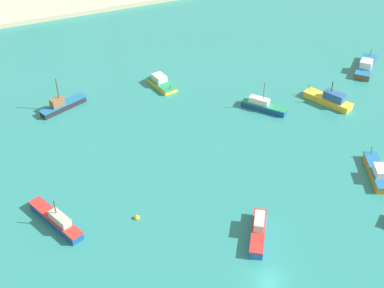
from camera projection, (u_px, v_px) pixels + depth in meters
The scene contains 10 objects.
ground at pixel (182, 153), 91.99m from camera, with size 260.00×280.00×0.50m.
fishing_boat_3 at pixel (263, 106), 102.14m from camera, with size 7.18×8.26×5.91m.
fishing_boat_4 at pixel (258, 231), 75.36m from camera, with size 6.43×8.44×2.64m.
fishing_boat_5 at pixel (161, 83), 109.41m from camera, with size 4.33×7.92×2.22m.
fishing_boat_6 at pixel (330, 99), 103.74m from camera, with size 6.49×10.00×5.06m.
fishing_boat_7 at pixel (62, 105), 102.19m from camera, with size 9.63×5.43×6.89m.
fishing_boat_8 at pixel (56, 220), 77.17m from camera, with size 6.12×11.03×4.94m.
fishing_boat_11 at pixel (366, 66), 114.79m from camera, with size 10.09×9.57×2.82m.
fishing_boat_12 at pixel (377, 172), 86.07m from camera, with size 6.14×9.75×2.50m.
buoy_0 at pixel (137, 218), 78.60m from camera, with size 0.85×0.85×0.85m.
Camera 1 is at (-27.35, -37.71, 55.74)m, focal length 49.67 mm.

